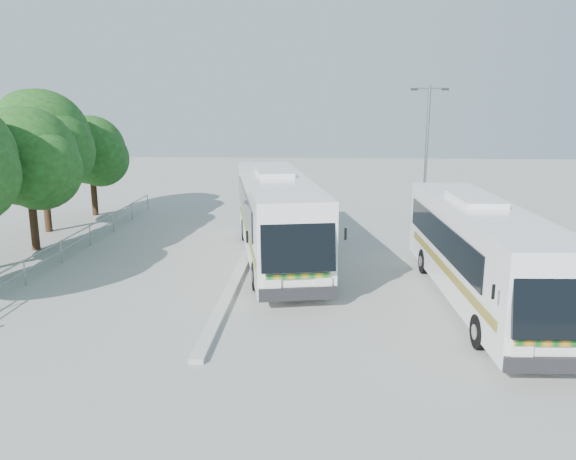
# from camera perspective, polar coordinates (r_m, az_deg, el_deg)

# --- Properties ---
(ground) EXTENTS (100.00, 100.00, 0.00)m
(ground) POSITION_cam_1_polar(r_m,az_deg,el_deg) (20.34, 0.73, -6.20)
(ground) COLOR gray
(ground) RESTS_ON ground
(kerb_divider) EXTENTS (0.40, 16.00, 0.15)m
(kerb_divider) POSITION_cam_1_polar(r_m,az_deg,el_deg) (22.43, -4.93, -4.22)
(kerb_divider) COLOR #B2B2AD
(kerb_divider) RESTS_ON ground
(railing) EXTENTS (0.06, 22.00, 1.00)m
(railing) POSITION_cam_1_polar(r_m,az_deg,el_deg) (26.30, -21.15, -1.00)
(railing) COLOR gray
(railing) RESTS_ON ground
(tree_far_c) EXTENTS (4.97, 4.69, 6.49)m
(tree_far_c) POSITION_cam_1_polar(r_m,az_deg,el_deg) (27.67, -24.84, 6.73)
(tree_far_c) COLOR #382314
(tree_far_c) RESTS_ON ground
(tree_far_d) EXTENTS (5.62, 5.30, 7.33)m
(tree_far_d) POSITION_cam_1_polar(r_m,az_deg,el_deg) (31.45, -23.72, 8.44)
(tree_far_d) COLOR #382314
(tree_far_d) RESTS_ON ground
(tree_far_e) EXTENTS (4.54, 4.28, 5.92)m
(tree_far_e) POSITION_cam_1_polar(r_m,az_deg,el_deg) (35.31, -19.30, 7.65)
(tree_far_e) COLOR #382314
(tree_far_e) RESTS_ON ground
(coach_main) EXTENTS (4.91, 13.06, 3.55)m
(coach_main) POSITION_cam_1_polar(r_m,az_deg,el_deg) (23.97, -1.17, 1.55)
(coach_main) COLOR white
(coach_main) RESTS_ON ground
(coach_adjacent) EXTENTS (2.87, 11.90, 3.28)m
(coach_adjacent) POSITION_cam_1_polar(r_m,az_deg,el_deg) (19.80, 18.99, -2.02)
(coach_adjacent) COLOR silver
(coach_adjacent) RESTS_ON ground
(lamppost) EXTENTS (1.83, 0.20, 7.50)m
(lamppost) POSITION_cam_1_polar(r_m,az_deg,el_deg) (29.19, 13.87, 7.55)
(lamppost) COLOR gray
(lamppost) RESTS_ON ground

